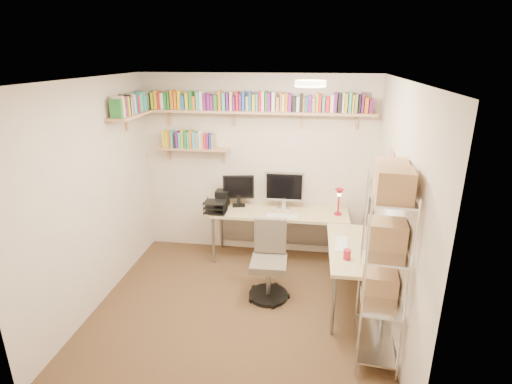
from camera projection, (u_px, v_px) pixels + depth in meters
ground at (238, 308)px, 4.53m from camera, size 3.20×3.20×0.00m
room_shell at (237, 178)px, 4.02m from camera, size 3.24×3.04×2.52m
wall_shelves at (221, 111)px, 5.14m from camera, size 3.12×1.09×0.80m
corner_desk at (288, 220)px, 5.15m from camera, size 2.20×1.86×1.24m
office_chair at (269, 266)px, 4.66m from camera, size 0.49×0.50×0.93m
wire_rack at (387, 229)px, 3.46m from camera, size 0.43×0.77×1.88m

